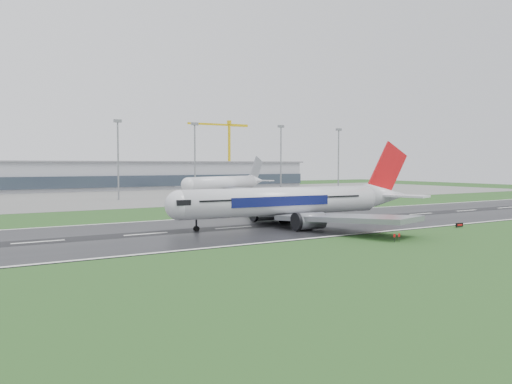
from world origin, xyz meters
TOP-DOWN VIEW (x-y plane):
  - ground at (0.00, 0.00)m, footprint 520.00×520.00m
  - runway at (0.00, 0.00)m, footprint 400.00×45.00m
  - apron at (0.00, 125.00)m, footprint 400.00×130.00m
  - terminal at (0.00, 185.00)m, footprint 240.00×36.00m
  - main_airliner at (-4.43, -3.13)m, footprint 67.48×64.65m
  - parked_airliner at (35.46, 109.09)m, footprint 76.39×74.31m
  - tower_crane at (86.51, 200.00)m, footprint 43.33×2.81m
  - runway_sign at (23.10, -25.31)m, footprint 2.28×0.90m
  - floodmast_2 at (-16.41, 100.00)m, footprint 0.64×0.64m
  - floodmast_3 at (16.22, 100.00)m, footprint 0.64×0.64m
  - floodmast_4 at (60.06, 100.00)m, footprint 0.64×0.64m
  - floodmast_5 at (95.02, 100.00)m, footprint 0.64×0.64m

SIDE VIEW (x-z plane):
  - ground at x=0.00m, z-range 0.00..0.00m
  - apron at x=0.00m, z-range 0.00..0.08m
  - runway at x=0.00m, z-range 0.00..0.10m
  - runway_sign at x=23.10m, z-range 0.00..1.04m
  - terminal at x=0.00m, z-range 0.00..15.00m
  - parked_airliner at x=35.46m, z-range 0.08..17.42m
  - main_airliner at x=-4.43m, z-range 0.10..18.92m
  - floodmast_2 at x=-16.41m, z-range 0.00..30.21m
  - floodmast_3 at x=16.22m, z-range 0.00..30.41m
  - floodmast_5 at x=95.02m, z-range 0.00..30.78m
  - floodmast_4 at x=60.06m, z-range 0.00..31.05m
  - tower_crane at x=86.51m, z-range 0.00..42.87m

